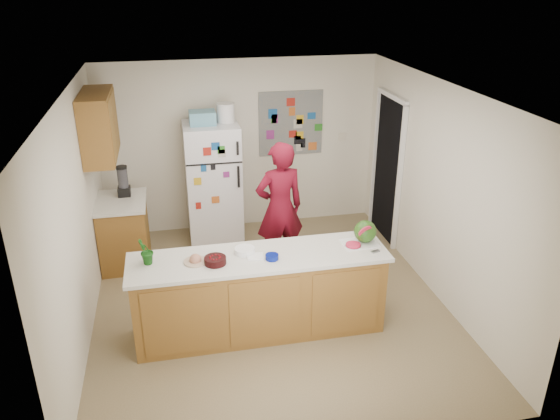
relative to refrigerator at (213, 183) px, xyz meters
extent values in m
cube|color=brown|center=(0.45, -1.88, -0.86)|extent=(4.00, 4.50, 0.02)
cube|color=beige|center=(0.45, 0.38, 0.40)|extent=(4.00, 0.02, 2.50)
cube|color=beige|center=(-1.56, -1.88, 0.40)|extent=(0.02, 4.50, 2.50)
cube|color=beige|center=(2.46, -1.88, 0.40)|extent=(0.02, 4.50, 2.50)
cube|color=white|center=(0.45, -1.88, 1.66)|extent=(4.00, 4.50, 0.02)
cube|color=black|center=(2.44, -0.43, 0.17)|extent=(0.03, 0.85, 2.04)
cube|color=brown|center=(0.25, -2.38, -0.41)|extent=(2.60, 0.62, 0.88)
cube|color=silver|center=(0.25, -2.38, 0.05)|extent=(2.68, 0.70, 0.04)
cube|color=brown|center=(-1.24, -0.53, -0.42)|extent=(0.60, 0.80, 0.86)
cube|color=silver|center=(-1.24, -0.53, 0.03)|extent=(0.64, 0.84, 0.04)
cube|color=brown|center=(-1.37, -0.58, 1.05)|extent=(0.35, 1.00, 0.80)
cube|color=silver|center=(0.00, 0.00, 0.00)|extent=(0.75, 0.70, 1.70)
cube|color=#5999B2|center=(-0.10, 0.00, 0.94)|extent=(0.35, 0.28, 0.18)
cube|color=slate|center=(1.20, 0.36, 0.70)|extent=(0.95, 0.01, 0.95)
imported|color=maroon|center=(0.73, -1.12, 0.02)|extent=(0.69, 0.52, 1.73)
cylinder|color=black|center=(-1.19, -0.37, 0.24)|extent=(0.13, 0.13, 0.38)
cube|color=white|center=(1.35, -2.34, 0.08)|extent=(0.38, 0.29, 0.01)
sphere|color=#1B5211|center=(1.41, -2.32, 0.20)|extent=(0.24, 0.24, 0.24)
cylinder|color=#D02D50|center=(1.26, -2.39, 0.09)|extent=(0.16, 0.16, 0.02)
cylinder|color=black|center=(-0.21, -2.45, 0.11)|extent=(0.26, 0.26, 0.07)
cylinder|color=white|center=(0.11, -2.30, 0.10)|extent=(0.28, 0.28, 0.06)
cylinder|color=navy|center=(0.37, -2.48, 0.10)|extent=(0.16, 0.16, 0.05)
cylinder|color=beige|center=(-0.40, -2.38, 0.08)|extent=(0.27, 0.27, 0.02)
cube|color=white|center=(0.21, -2.41, 0.08)|extent=(0.18, 0.16, 0.02)
cube|color=slate|center=(1.45, -2.54, 0.08)|extent=(0.10, 0.07, 0.01)
imported|color=#14430F|center=(-0.87, -2.33, 0.21)|extent=(0.19, 0.20, 0.29)
camera|label=1|loc=(-0.54, -7.25, 2.76)|focal=35.00mm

